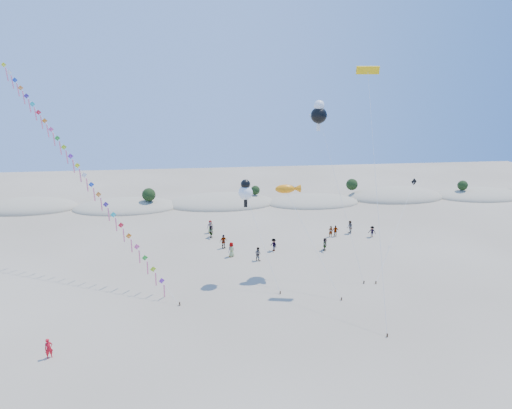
{
  "coord_description": "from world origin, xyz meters",
  "views": [
    {
      "loc": [
        -2.86,
        -26.73,
        19.75
      ],
      "look_at": [
        2.21,
        14.0,
        8.39
      ],
      "focal_mm": 30.0,
      "sensor_mm": 36.0,
      "label": 1
    }
  ],
  "objects_px": {
    "parafoil_kite": "(368,75)",
    "flyer_foreground": "(49,348)",
    "fish_kite": "(288,189)",
    "kite_train": "(75,163)"
  },
  "relations": [
    {
      "from": "fish_kite",
      "to": "flyer_foreground",
      "type": "bearing_deg",
      "value": -148.06
    },
    {
      "from": "fish_kite",
      "to": "parafoil_kite",
      "type": "relative_size",
      "value": 0.46
    },
    {
      "from": "parafoil_kite",
      "to": "flyer_foreground",
      "type": "bearing_deg",
      "value": -157.52
    },
    {
      "from": "kite_train",
      "to": "parafoil_kite",
      "type": "height_order",
      "value": "kite_train"
    },
    {
      "from": "flyer_foreground",
      "to": "kite_train",
      "type": "bearing_deg",
      "value": 65.71
    },
    {
      "from": "kite_train",
      "to": "parafoil_kite",
      "type": "relative_size",
      "value": 1.06
    },
    {
      "from": "flyer_foreground",
      "to": "fish_kite",
      "type": "bearing_deg",
      "value": 2.13
    },
    {
      "from": "fish_kite",
      "to": "parafoil_kite",
      "type": "xyz_separation_m",
      "value": [
        7.35,
        -1.29,
        11.36
      ]
    },
    {
      "from": "parafoil_kite",
      "to": "flyer_foreground",
      "type": "relative_size",
      "value": 13.8
    },
    {
      "from": "fish_kite",
      "to": "flyer_foreground",
      "type": "height_order",
      "value": "fish_kite"
    }
  ]
}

